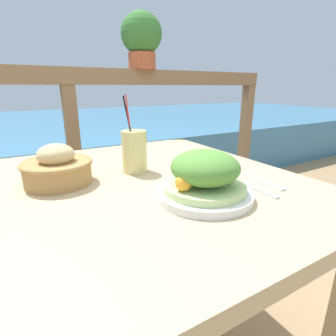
% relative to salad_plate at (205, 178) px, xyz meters
% --- Properties ---
extents(patio_table, '(1.00, 1.00, 0.72)m').
position_rel_salad_plate_xyz_m(patio_table, '(-0.12, 0.20, -0.14)').
color(patio_table, tan).
rests_on(patio_table, ground_plane).
extents(railing_fence, '(2.80, 0.08, 1.09)m').
position_rel_salad_plate_xyz_m(railing_fence, '(-0.12, 1.06, 0.04)').
color(railing_fence, brown).
rests_on(railing_fence, ground_plane).
extents(sea_backdrop, '(12.00, 4.00, 0.53)m').
position_rel_salad_plate_xyz_m(sea_backdrop, '(-0.12, 3.56, -0.51)').
color(sea_backdrop, teal).
rests_on(sea_backdrop, ground_plane).
extents(salad_plate, '(0.25, 0.25, 0.12)m').
position_rel_salad_plate_xyz_m(salad_plate, '(0.00, 0.00, 0.00)').
color(salad_plate, silver).
rests_on(salad_plate, patio_table).
extents(drink_glass, '(0.08, 0.08, 0.25)m').
position_rel_salad_plate_xyz_m(drink_glass, '(-0.07, 0.29, 0.02)').
color(drink_glass, '#DBCC7F').
rests_on(drink_glass, patio_table).
extents(bread_basket, '(0.20, 0.20, 0.12)m').
position_rel_salad_plate_xyz_m(bread_basket, '(-0.30, 0.29, -0.01)').
color(bread_basket, '#AD7F47').
rests_on(bread_basket, patio_table).
extents(potted_plant, '(0.24, 0.24, 0.32)m').
position_rel_salad_plate_xyz_m(potted_plant, '(0.33, 1.06, 0.49)').
color(potted_plant, '#A34C2D').
rests_on(potted_plant, railing_fence).
extents(fork, '(0.02, 0.18, 0.00)m').
position_rel_salad_plate_xyz_m(fork, '(0.16, -0.01, -0.05)').
color(fork, silver).
rests_on(fork, patio_table).
extents(knife, '(0.03, 0.18, 0.00)m').
position_rel_salad_plate_xyz_m(knife, '(0.22, 0.02, -0.05)').
color(knife, silver).
rests_on(knife, patio_table).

